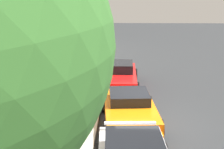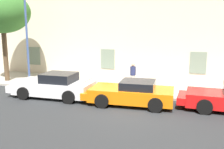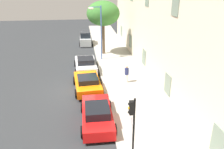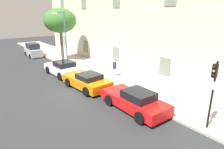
{
  "view_description": "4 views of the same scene",
  "coord_description": "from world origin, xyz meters",
  "px_view_note": "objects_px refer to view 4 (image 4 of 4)",
  "views": [
    {
      "loc": [
        -12.32,
        1.07,
        5.46
      ],
      "look_at": [
        1.38,
        1.45,
        1.75
      ],
      "focal_mm": 51.23,
      "sensor_mm": 36.0,
      "label": 1
    },
    {
      "loc": [
        3.18,
        -11.97,
        4.06
      ],
      "look_at": [
        -1.42,
        1.82,
        1.31
      ],
      "focal_mm": 40.82,
      "sensor_mm": 36.0,
      "label": 2
    },
    {
      "loc": [
        17.97,
        0.38,
        8.49
      ],
      "look_at": [
        1.84,
        2.54,
        1.98
      ],
      "focal_mm": 37.2,
      "sensor_mm": 36.0,
      "label": 3
    },
    {
      "loc": [
        13.14,
        -6.84,
        5.89
      ],
      "look_at": [
        1.41,
        2.22,
        1.21
      ],
      "focal_mm": 31.12,
      "sensor_mm": 36.0,
      "label": 4
    }
  ],
  "objects_px": {
    "tree_near_kerb": "(60,21)",
    "sportscar_yellow_flank": "(86,81)",
    "sportscar_white_middle": "(133,100)",
    "street_lamp": "(62,29)",
    "hatchback_parked": "(33,51)",
    "sportscar_red_lead": "(62,68)",
    "traffic_light": "(213,84)",
    "pedestrian_admiring": "(115,68)"
  },
  "relations": [
    {
      "from": "sportscar_red_lead",
      "to": "street_lamp",
      "type": "distance_m",
      "value": 4.94
    },
    {
      "from": "sportscar_white_middle",
      "to": "street_lamp",
      "type": "bearing_deg",
      "value": 175.24
    },
    {
      "from": "tree_near_kerb",
      "to": "traffic_light",
      "type": "height_order",
      "value": "tree_near_kerb"
    },
    {
      "from": "traffic_light",
      "to": "pedestrian_admiring",
      "type": "bearing_deg",
      "value": 170.31
    },
    {
      "from": "sportscar_red_lead",
      "to": "sportscar_yellow_flank",
      "type": "bearing_deg",
      "value": 0.25
    },
    {
      "from": "sportscar_yellow_flank",
      "to": "tree_near_kerb",
      "type": "bearing_deg",
      "value": 166.47
    },
    {
      "from": "sportscar_yellow_flank",
      "to": "sportscar_white_middle",
      "type": "height_order",
      "value": "sportscar_white_middle"
    },
    {
      "from": "sportscar_yellow_flank",
      "to": "sportscar_red_lead",
      "type": "bearing_deg",
      "value": -179.75
    },
    {
      "from": "tree_near_kerb",
      "to": "pedestrian_admiring",
      "type": "xyz_separation_m",
      "value": [
        9.26,
        1.12,
        -4.09
      ]
    },
    {
      "from": "sportscar_yellow_flank",
      "to": "sportscar_white_middle",
      "type": "distance_m",
      "value": 5.11
    },
    {
      "from": "pedestrian_admiring",
      "to": "sportscar_yellow_flank",
      "type": "bearing_deg",
      "value": -79.74
    },
    {
      "from": "hatchback_parked",
      "to": "traffic_light",
      "type": "relative_size",
      "value": 1.06
    },
    {
      "from": "tree_near_kerb",
      "to": "street_lamp",
      "type": "xyz_separation_m",
      "value": [
        2.3,
        -0.87,
        -0.75
      ]
    },
    {
      "from": "sportscar_white_middle",
      "to": "sportscar_red_lead",
      "type": "bearing_deg",
      "value": -177.21
    },
    {
      "from": "sportscar_white_middle",
      "to": "hatchback_parked",
      "type": "xyz_separation_m",
      "value": [
        -20.24,
        -0.18,
        0.23
      ]
    },
    {
      "from": "sportscar_white_middle",
      "to": "pedestrian_admiring",
      "type": "distance_m",
      "value": 6.49
    },
    {
      "from": "sportscar_yellow_flank",
      "to": "traffic_light",
      "type": "distance_m",
      "value": 9.64
    },
    {
      "from": "sportscar_yellow_flank",
      "to": "street_lamp",
      "type": "height_order",
      "value": "street_lamp"
    },
    {
      "from": "sportscar_yellow_flank",
      "to": "street_lamp",
      "type": "relative_size",
      "value": 0.8
    },
    {
      "from": "tree_near_kerb",
      "to": "street_lamp",
      "type": "bearing_deg",
      "value": -20.76
    },
    {
      "from": "sportscar_red_lead",
      "to": "sportscar_white_middle",
      "type": "bearing_deg",
      "value": 2.79
    },
    {
      "from": "traffic_light",
      "to": "street_lamp",
      "type": "distance_m",
      "value": 16.94
    },
    {
      "from": "street_lamp",
      "to": "pedestrian_admiring",
      "type": "bearing_deg",
      "value": 15.98
    },
    {
      "from": "sportscar_yellow_flank",
      "to": "traffic_light",
      "type": "relative_size",
      "value": 1.34
    },
    {
      "from": "sportscar_red_lead",
      "to": "tree_near_kerb",
      "type": "relative_size",
      "value": 0.78
    },
    {
      "from": "hatchback_parked",
      "to": "tree_near_kerb",
      "type": "relative_size",
      "value": 0.6
    },
    {
      "from": "traffic_light",
      "to": "hatchback_parked",
      "type": "bearing_deg",
      "value": -176.37
    },
    {
      "from": "sportscar_white_middle",
      "to": "traffic_light",
      "type": "distance_m",
      "value": 4.81
    },
    {
      "from": "tree_near_kerb",
      "to": "street_lamp",
      "type": "distance_m",
      "value": 2.57
    },
    {
      "from": "tree_near_kerb",
      "to": "sportscar_yellow_flank",
      "type": "bearing_deg",
      "value": -13.53
    },
    {
      "from": "hatchback_parked",
      "to": "sportscar_white_middle",
      "type": "bearing_deg",
      "value": 0.52
    },
    {
      "from": "hatchback_parked",
      "to": "pedestrian_admiring",
      "type": "xyz_separation_m",
      "value": [
        14.52,
        3.24,
        0.07
      ]
    },
    {
      "from": "sportscar_yellow_flank",
      "to": "sportscar_white_middle",
      "type": "xyz_separation_m",
      "value": [
        5.09,
        0.45,
        0.02
      ]
    },
    {
      "from": "street_lamp",
      "to": "sportscar_yellow_flank",
      "type": "bearing_deg",
      "value": -11.24
    },
    {
      "from": "sportscar_red_lead",
      "to": "pedestrian_admiring",
      "type": "distance_m",
      "value": 5.33
    },
    {
      "from": "sportscar_red_lead",
      "to": "pedestrian_admiring",
      "type": "relative_size",
      "value": 3.21
    },
    {
      "from": "hatchback_parked",
      "to": "street_lamp",
      "type": "relative_size",
      "value": 0.63
    },
    {
      "from": "sportscar_white_middle",
      "to": "hatchback_parked",
      "type": "relative_size",
      "value": 1.34
    },
    {
      "from": "sportscar_white_middle",
      "to": "tree_near_kerb",
      "type": "relative_size",
      "value": 0.8
    },
    {
      "from": "sportscar_white_middle",
      "to": "traffic_light",
      "type": "height_order",
      "value": "traffic_light"
    },
    {
      "from": "sportscar_yellow_flank",
      "to": "hatchback_parked",
      "type": "distance_m",
      "value": 15.16
    },
    {
      "from": "traffic_light",
      "to": "sportscar_white_middle",
      "type": "bearing_deg",
      "value": -161.85
    }
  ]
}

